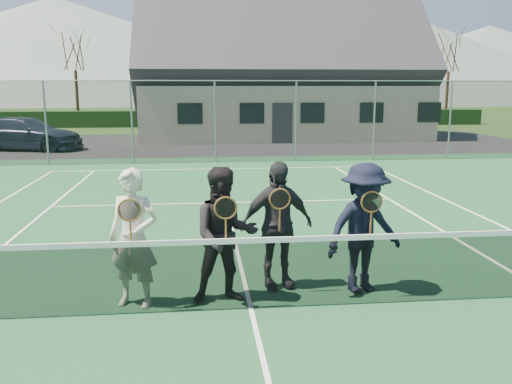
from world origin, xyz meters
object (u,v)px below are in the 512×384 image
clubhouse (281,64)px  car_c (26,134)px  player_a (134,238)px  player_c (277,225)px  player_b (225,236)px  player_d (364,228)px  tennis_net (251,270)px

clubhouse → car_c: bearing=-155.8°
player_a → player_c: bearing=13.7°
player_b → player_c: bearing=31.7°
car_c → player_d: (9.82, -18.06, 0.20)m
player_a → player_d: same height
player_b → player_d: size_ratio=1.00×
car_c → tennis_net: car_c is taller
player_a → car_c: bearing=110.3°
tennis_net → clubhouse: bearing=80.5°
car_c → player_a: bearing=-146.4°
player_b → player_d: (1.91, 0.16, -0.00)m
player_c → clubhouse: bearing=81.3°
tennis_net → player_a: player_a is taller
player_b → player_d: same height
car_c → clubhouse: 13.79m
player_b → player_c: (0.75, 0.46, 0.00)m
tennis_net → clubhouse: size_ratio=0.75×
clubhouse → player_c: (-3.56, -23.24, -3.07)m
car_c → player_a: 19.44m
clubhouse → player_b: size_ratio=8.67×
player_c → player_d: same height
tennis_net → clubhouse: 24.57m
player_c → player_d: bearing=-14.5°
player_b → player_c: same height
player_d → car_c: bearing=118.5°
clubhouse → player_c: bearing=-98.7°
player_b → player_a: bearing=-179.8°
player_c → tennis_net: bearing=-120.1°
car_c → tennis_net: (8.22, -18.52, -0.18)m
clubhouse → player_b: clubhouse is taller
player_b → clubhouse: bearing=79.7°
clubhouse → player_b: (-4.31, -23.70, -3.07)m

